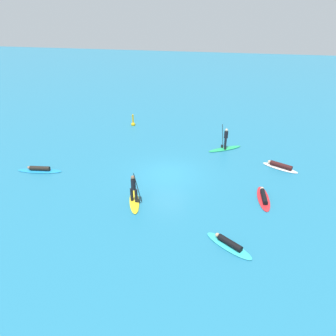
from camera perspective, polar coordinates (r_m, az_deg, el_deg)
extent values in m
plane|color=teal|center=(22.86, 0.00, -1.11)|extent=(120.00, 120.00, 0.00)
ellipsoid|color=#33C6CC|center=(16.92, 10.73, -13.38)|extent=(2.65, 2.18, 0.10)
cylinder|color=black|center=(16.76, 10.93, -12.91)|extent=(1.30, 1.06, 0.32)
sphere|color=tan|center=(17.09, 8.76, -11.67)|extent=(0.31, 0.31, 0.22)
ellipsoid|color=yellow|center=(19.89, -6.00, -5.96)|extent=(1.37, 2.64, 0.10)
cylinder|color=black|center=(19.70, -6.46, -4.71)|extent=(0.23, 0.23, 0.85)
cylinder|color=black|center=(19.57, -5.68, -4.91)|extent=(0.23, 0.23, 0.85)
cylinder|color=black|center=(19.23, -6.18, -2.89)|extent=(0.36, 0.36, 0.68)
sphere|color=brown|center=(19.00, -6.25, -1.68)|extent=(0.31, 0.31, 0.25)
cylinder|color=black|center=(19.19, -5.42, -3.52)|extent=(0.42, 0.18, 2.00)
cube|color=black|center=(19.70, -5.30, -5.89)|extent=(0.21, 0.12, 0.32)
ellipsoid|color=white|center=(25.04, 19.27, 0.04)|extent=(2.65, 1.85, 0.08)
cylinder|color=#381414|center=(24.94, 19.45, 0.44)|extent=(1.57, 1.06, 0.35)
sphere|color=beige|center=(25.19, 17.55, 1.09)|extent=(0.30, 0.30, 0.22)
ellipsoid|color=#1E8CD1|center=(25.04, -21.81, -0.44)|extent=(3.31, 1.14, 0.07)
cylinder|color=black|center=(24.94, -21.79, -0.05)|extent=(1.46, 0.49, 0.32)
sphere|color=#A37556|center=(25.30, -23.48, 0.06)|extent=(0.23, 0.23, 0.21)
ellipsoid|color=#23B266|center=(27.09, 10.06, 3.39)|extent=(2.86, 2.17, 0.10)
cylinder|color=black|center=(27.07, 10.14, 4.54)|extent=(0.24, 0.24, 0.92)
cylinder|color=black|center=(26.70, 10.15, 4.20)|extent=(0.24, 0.24, 0.92)
cylinder|color=black|center=(26.60, 10.28, 5.84)|extent=(0.44, 0.44, 0.58)
sphere|color=beige|center=(26.46, 10.35, 6.65)|extent=(0.31, 0.31, 0.22)
cylinder|color=black|center=(26.80, 9.68, 5.58)|extent=(0.24, 0.33, 1.97)
cube|color=black|center=(27.17, 9.53, 3.76)|extent=(0.16, 0.20, 0.32)
ellipsoid|color=red|center=(20.96, 16.58, -5.21)|extent=(0.91, 2.91, 0.08)
cylinder|color=black|center=(20.83, 16.67, -4.86)|extent=(0.39, 1.53, 0.28)
sphere|color=beige|center=(21.55, 16.36, -3.57)|extent=(0.26, 0.26, 0.24)
sphere|color=yellow|center=(32.11, -6.20, 7.71)|extent=(0.41, 0.41, 0.41)
cylinder|color=yellow|center=(31.96, -6.24, 8.46)|extent=(0.16, 0.16, 1.10)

